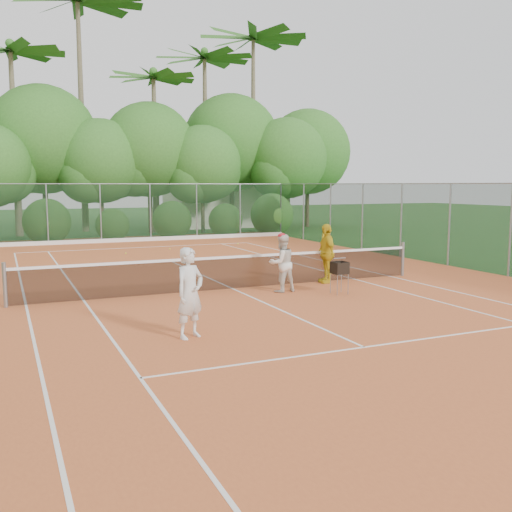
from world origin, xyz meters
The scene contains 15 objects.
ground centered at (0.00, 0.00, 0.00)m, with size 120.00×120.00×0.00m, color #204C1B.
clay_court centered at (0.00, 0.00, 0.01)m, with size 18.00×36.00×0.02m, color #C9602E.
club_building centered at (9.00, 24.00, 1.50)m, with size 8.00×5.00×3.00m, color beige.
tennis_net centered at (0.00, 0.00, 0.53)m, with size 11.97×0.10×1.10m.
player_white centered at (-2.69, -4.47, 0.90)m, with size 0.64×0.42×1.76m, color silver.
player_center_grp centered at (1.07, -0.91, 0.83)m, with size 0.85×0.70×1.64m.
player_yellow centered at (2.97, -0.11, 0.91)m, with size 1.05×0.44×1.79m, color gold.
ball_hopper centered at (2.37, -1.82, 0.72)m, with size 0.38×0.38×0.88m.
stray_ball_a centered at (-1.13, 9.58, 0.05)m, with size 0.07×0.07×0.07m, color yellow.
stray_ball_b centered at (1.04, 10.42, 0.05)m, with size 0.07×0.07×0.07m, color yellow.
stray_ball_c centered at (4.79, 11.35, 0.05)m, with size 0.07×0.07×0.07m, color #DBEA36.
court_markings centered at (0.00, 0.00, 0.02)m, with size 11.03×23.83×0.01m.
fence_back centered at (0.00, 15.00, 1.52)m, with size 18.07×0.07×3.00m.
fence_right centered at (9.00, -1.50, 1.52)m, with size 0.07×33.07×3.00m.
tropical_treeline centered at (1.43, 20.22, 5.11)m, with size 32.10×8.49×15.03m.
Camera 1 is at (-5.93, -14.82, 2.97)m, focal length 40.00 mm.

